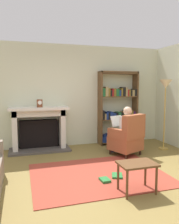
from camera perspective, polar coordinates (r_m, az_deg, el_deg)
ground at (r=3.98m, az=3.83°, el=-17.15°), size 14.00×14.00×0.00m
back_wall at (r=6.11m, az=-4.60°, el=4.12°), size 5.60×0.10×2.70m
area_rug at (r=4.24m, az=2.34°, el=-15.55°), size 2.40×1.80×0.01m
fireplace at (r=5.81m, az=-12.70°, el=-3.79°), size 1.48×0.64×1.09m
mantel_clock at (r=5.64m, az=-12.54°, el=2.16°), size 0.14×0.14×0.19m
bookshelf at (r=6.33m, az=7.24°, el=0.52°), size 1.11×0.32×2.01m
armchair_reading at (r=5.32m, az=9.66°, el=-6.36°), size 0.83×0.82×0.97m
seated_reader at (r=5.35m, az=8.74°, el=-4.11°), size 0.50×0.59×1.14m
side_table at (r=3.54m, az=11.99°, el=-13.61°), size 0.56×0.39×0.46m
scattered_books at (r=4.06m, az=5.63°, el=-16.22°), size 0.49×0.37×0.04m
floor_lamp at (r=5.95m, az=18.73°, el=5.22°), size 0.32×0.32×1.77m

